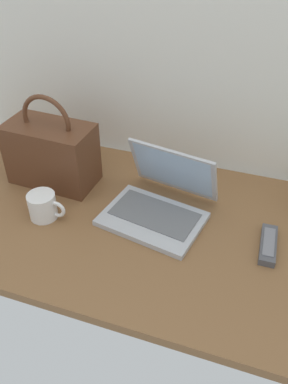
% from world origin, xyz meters
% --- Properties ---
extents(desk, '(1.60, 0.76, 0.03)m').
position_xyz_m(desk, '(0.00, 0.00, 0.01)').
color(desk, brown).
rests_on(desk, ground).
extents(laptop, '(0.35, 0.34, 0.21)m').
position_xyz_m(laptop, '(0.06, 0.06, 0.07)').
color(laptop, '#B2B5BA').
rests_on(laptop, desk).
extents(coffee_mug, '(0.13, 0.09, 0.09)m').
position_xyz_m(coffee_mug, '(-0.29, -0.08, 0.07)').
color(coffee_mug, white).
rests_on(coffee_mug, desk).
extents(remote_control_near, '(0.05, 0.16, 0.02)m').
position_xyz_m(remote_control_near, '(0.41, 0.01, 0.04)').
color(remote_control_near, '#4C4C51').
rests_on(remote_control_near, desk).
extents(handbag, '(0.31, 0.17, 0.33)m').
position_xyz_m(handbag, '(-0.36, 0.11, 0.15)').
color(handbag, '#59331E').
rests_on(handbag, desk).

